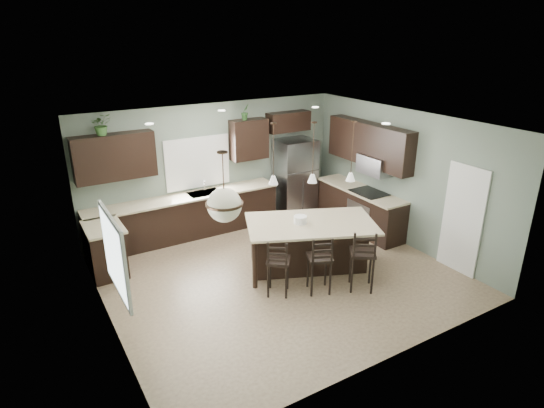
{
  "coord_description": "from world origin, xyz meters",
  "views": [
    {
      "loc": [
        -3.91,
        -6.3,
        4.25
      ],
      "look_at": [
        0.1,
        0.4,
        1.25
      ],
      "focal_mm": 30.0,
      "sensor_mm": 36.0,
      "label": 1
    }
  ],
  "objects": [
    {
      "name": "pendant_center",
      "position": [
        0.66,
        -0.06,
        2.25
      ],
      "size": [
        0.17,
        0.17,
        1.1
      ],
      "primitive_type": null,
      "color": "white",
      "rests_on": "room_shell"
    },
    {
      "name": "kitchen_island",
      "position": [
        0.66,
        -0.06,
        0.46
      ],
      "size": [
        2.68,
        2.16,
        0.92
      ],
      "primitive_type": "cube",
      "rotation": [
        0.0,
        0.0,
        -0.41
      ],
      "color": "black",
      "rests_on": "ground"
    },
    {
      "name": "sink_inset",
      "position": [
        -0.4,
        2.43,
        0.94
      ],
      "size": [
        0.7,
        0.45,
        0.01
      ],
      "primitive_type": "cube",
      "color": "gray",
      "rests_on": "back_countertop"
    },
    {
      "name": "refrigerator",
      "position": [
        1.92,
        2.38,
        0.93
      ],
      "size": [
        0.9,
        0.74,
        1.85
      ],
      "primitive_type": "cube",
      "color": "gray",
      "rests_on": "ground"
    },
    {
      "name": "pantry_door",
      "position": [
        2.98,
        -1.55,
        1.02
      ],
      "size": [
        0.04,
        0.82,
        2.04
      ],
      "primitive_type": "cube",
      "color": "white",
      "rests_on": "ground"
    },
    {
      "name": "window_left",
      "position": [
        -2.98,
        -0.8,
        1.55
      ],
      "size": [
        0.02,
        1.1,
        1.0
      ],
      "primitive_type": "cube",
      "color": "white",
      "rests_on": "room_shell"
    },
    {
      "name": "chandelier",
      "position": [
        -1.54,
        -1.1,
        2.31
      ],
      "size": [
        0.51,
        0.51,
        0.98
      ],
      "primitive_type": null,
      "color": "beige",
      "rests_on": "room_shell"
    },
    {
      "name": "cooktop",
      "position": [
        2.68,
        0.6,
        0.94
      ],
      "size": [
        0.58,
        0.75,
        0.02
      ],
      "primitive_type": "cube",
      "color": "black",
      "rests_on": "right_countertop"
    },
    {
      "name": "plant_back_right",
      "position": [
        0.7,
        2.55,
        2.58
      ],
      "size": [
        0.23,
        0.21,
        0.35
      ],
      "primitive_type": "imported",
      "rotation": [
        0.0,
        0.0,
        0.32
      ],
      "color": "#2C5726",
      "rests_on": "back_upper_right"
    },
    {
      "name": "right_lower_cabs",
      "position": [
        2.7,
        0.87,
        0.45
      ],
      "size": [
        0.6,
        2.35,
        0.9
      ],
      "primitive_type": "cube",
      "color": "black",
      "rests_on": "ground"
    },
    {
      "name": "back_upper_right",
      "position": [
        0.8,
        2.58,
        1.95
      ],
      "size": [
        0.85,
        0.34,
        0.9
      ],
      "primitive_type": "cube",
      "color": "black",
      "rests_on": "room_shell"
    },
    {
      "name": "serving_dish",
      "position": [
        0.48,
        0.02,
        0.99
      ],
      "size": [
        0.24,
        0.24,
        0.14
      ],
      "primitive_type": "cylinder",
      "color": "white",
      "rests_on": "kitchen_island"
    },
    {
      "name": "bar_stool_center",
      "position": [
        0.3,
        -0.84,
        0.54
      ],
      "size": [
        0.52,
        0.52,
        1.07
      ],
      "primitive_type": "cube",
      "rotation": [
        0.0,
        0.0,
        -0.4
      ],
      "color": "black",
      "rests_on": "ground"
    },
    {
      "name": "bar_stool_left",
      "position": [
        -0.35,
        -0.55,
        0.52
      ],
      "size": [
        0.54,
        0.54,
        1.04
      ],
      "primitive_type": "cube",
      "rotation": [
        0.0,
        0.0,
        -0.64
      ],
      "color": "black",
      "rests_on": "ground"
    },
    {
      "name": "back_lower_cabs",
      "position": [
        -0.85,
        2.45,
        0.45
      ],
      "size": [
        4.2,
        0.6,
        0.9
      ],
      "primitive_type": "cube",
      "color": "black",
      "rests_on": "ground"
    },
    {
      "name": "wall_oven_front",
      "position": [
        2.4,
        0.6,
        0.45
      ],
      "size": [
        0.01,
        0.72,
        0.6
      ],
      "primitive_type": "cube",
      "color": "gray",
      "rests_on": "right_lower_cabs"
    },
    {
      "name": "back_upper_left",
      "position": [
        -2.15,
        2.58,
        1.95
      ],
      "size": [
        1.55,
        0.34,
        0.9
      ],
      "primitive_type": "cube",
      "color": "black",
      "rests_on": "room_shell"
    },
    {
      "name": "fridge_header",
      "position": [
        1.85,
        2.58,
        2.25
      ],
      "size": [
        1.05,
        0.34,
        0.45
      ],
      "primitive_type": "cube",
      "color": "black",
      "rests_on": "room_shell"
    },
    {
      "name": "plant_back_left",
      "position": [
        -2.32,
        2.55,
        2.6
      ],
      "size": [
        0.38,
        0.33,
        0.41
      ],
      "primitive_type": "imported",
      "rotation": [
        0.0,
        0.0,
        0.03
      ],
      "color": "#315A27",
      "rests_on": "back_upper_left"
    },
    {
      "name": "left_return_cabs",
      "position": [
        -2.7,
        1.7,
        0.45
      ],
      "size": [
        0.6,
        0.9,
        0.9
      ],
      "primitive_type": "cube",
      "color": "black",
      "rests_on": "ground"
    },
    {
      "name": "bar_stool_right",
      "position": [
        0.98,
        -1.15,
        0.57
      ],
      "size": [
        0.59,
        0.59,
        1.15
      ],
      "primitive_type": "cube",
      "rotation": [
        0.0,
        0.0,
        -0.63
      ],
      "color": "black",
      "rests_on": "ground"
    },
    {
      "name": "ground",
      "position": [
        0.0,
        0.0,
        0.0
      ],
      "size": [
        6.0,
        6.0,
        0.0
      ],
      "primitive_type": "plane",
      "color": "#9E8466",
      "rests_on": "ground"
    },
    {
      "name": "pendant_left",
      "position": [
        0.02,
        0.21,
        2.25
      ],
      "size": [
        0.17,
        0.17,
        1.1
      ],
      "primitive_type": null,
      "color": "silver",
      "rests_on": "room_shell"
    },
    {
      "name": "microwave",
      "position": [
        2.78,
        0.6,
        1.55
      ],
      "size": [
        0.4,
        0.75,
        0.4
      ],
      "primitive_type": "cube",
      "color": "gray",
      "rests_on": "right_upper_cabs"
    },
    {
      "name": "faucet",
      "position": [
        -0.4,
        2.4,
        1.08
      ],
      "size": [
        0.02,
        0.02,
        0.28
      ],
      "primitive_type": "cylinder",
      "color": "silver",
      "rests_on": "back_countertop"
    },
    {
      "name": "window_back",
      "position": [
        -0.4,
        2.73,
        1.55
      ],
      "size": [
        1.35,
        0.02,
        1.0
      ],
      "primitive_type": "cube",
      "color": "white",
      "rests_on": "room_shell"
    },
    {
      "name": "right_upper_cabs",
      "position": [
        2.83,
        0.87,
        1.95
      ],
      "size": [
        0.34,
        2.35,
        0.9
      ],
      "primitive_type": "cube",
      "color": "black",
      "rests_on": "room_shell"
    },
    {
      "name": "back_countertop",
      "position": [
        -0.85,
        2.43,
        0.92
      ],
      "size": [
        4.2,
        0.66,
        0.04
      ],
      "primitive_type": "cube",
      "color": "beige",
      "rests_on": "back_lower_cabs"
    },
    {
      "name": "pendant_right",
      "position": [
        1.3,
        -0.34,
        2.25
      ],
      "size": [
        0.17,
        0.17,
        1.1
      ],
      "primitive_type": null,
      "color": "white",
      "rests_on": "room_shell"
    },
    {
      "name": "room_shell",
      "position": [
        0.0,
        0.0,
        1.7
      ],
      "size": [
        6.0,
        6.0,
        6.0
      ],
      "color": "slate",
      "rests_on": "ground"
    },
    {
      "name": "right_countertop",
      "position": [
        2.68,
        0.87,
        0.92
      ],
      "size": [
        0.66,
        2.35,
        0.04
      ],
      "primitive_type": "cube",
      "color": "beige",
      "rests_on": "right_lower_cabs"
    },
    {
      "name": "left_return_countertop",
      "position": [
        -2.68,
        1.7,
        0.92
      ],
      "size": [
        0.66,
        0.96,
        0.04
      ],
      "primitive_type": "cube",
      "color": "beige",
      "rests_on": "left_return_cabs"
    }
  ]
}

